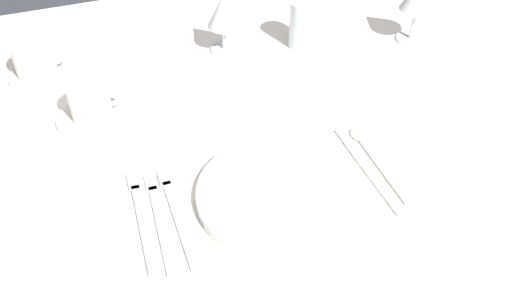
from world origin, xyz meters
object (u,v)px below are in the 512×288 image
(fork_outer, at_px, (176,212))
(coffee_cup_left, at_px, (35,59))
(fork_inner, at_px, (159,216))
(spoon_soup, at_px, (372,154))
(fork_salad, at_px, (141,215))
(wine_glass_right, at_px, (223,14))
(drink_tumbler, at_px, (303,27))
(dinner_plate, at_px, (280,194))
(dinner_knife, at_px, (369,170))
(coffee_cup_right, at_px, (91,101))

(fork_outer, relative_size, coffee_cup_left, 2.15)
(fork_inner, xyz_separation_m, spoon_soup, (0.39, 0.02, 0.00))
(fork_salad, height_order, wine_glass_right, wine_glass_right)
(fork_inner, bearing_deg, spoon_soup, 2.95)
(spoon_soup, relative_size, drink_tumbler, 1.87)
(spoon_soup, bearing_deg, coffee_cup_left, 140.76)
(fork_outer, xyz_separation_m, fork_inner, (-0.03, -0.00, 0.00))
(fork_inner, xyz_separation_m, wine_glass_right, (0.25, 0.44, 0.09))
(dinner_plate, relative_size, spoon_soup, 1.36)
(fork_salad, bearing_deg, coffee_cup_left, 105.60)
(dinner_plate, distance_m, spoon_soup, 0.20)
(fork_outer, bearing_deg, dinner_knife, -2.74)
(spoon_soup, xyz_separation_m, coffee_cup_left, (-0.55, 0.45, 0.04))
(dinner_plate, distance_m, coffee_cup_right, 0.41)
(fork_outer, xyz_separation_m, coffee_cup_left, (-0.18, 0.47, 0.04))
(coffee_cup_right, bearing_deg, fork_outer, -71.97)
(spoon_soup, bearing_deg, fork_outer, -176.94)
(fork_outer, distance_m, wine_glass_right, 0.50)
(dinner_plate, relative_size, wine_glass_right, 2.08)
(coffee_cup_left, relative_size, coffee_cup_right, 1.04)
(coffee_cup_right, xyz_separation_m, drink_tumbler, (0.48, 0.12, 0.00))
(dinner_plate, relative_size, fork_salad, 1.25)
(fork_salad, relative_size, wine_glass_right, 1.66)
(fork_inner, bearing_deg, dinner_knife, -2.41)
(wine_glass_right, bearing_deg, spoon_soup, -70.38)
(spoon_soup, height_order, wine_glass_right, wine_glass_right)
(dinner_plate, bearing_deg, coffee_cup_right, 130.45)
(fork_inner, relative_size, dinner_knife, 0.96)
(dinner_knife, bearing_deg, wine_glass_right, 105.30)
(fork_inner, distance_m, wine_glass_right, 0.51)
(spoon_soup, bearing_deg, fork_inner, -177.05)
(fork_salad, xyz_separation_m, drink_tumbler, (0.44, 0.39, 0.05))
(fork_inner, bearing_deg, coffee_cup_left, 108.23)
(dinner_knife, xyz_separation_m, drink_tumbler, (0.05, 0.42, 0.05))
(dinner_knife, bearing_deg, fork_outer, 177.26)
(dinner_plate, xyz_separation_m, fork_outer, (-0.17, 0.02, -0.01))
(spoon_soup, distance_m, coffee_cup_left, 0.71)
(spoon_soup, height_order, coffee_cup_left, coffee_cup_left)
(spoon_soup, distance_m, coffee_cup_right, 0.53)
(fork_outer, relative_size, fork_salad, 1.02)
(coffee_cup_right, bearing_deg, fork_salad, -82.23)
(fork_inner, bearing_deg, wine_glass_right, 60.94)
(spoon_soup, xyz_separation_m, drink_tumbler, (0.02, 0.38, 0.05))
(coffee_cup_right, bearing_deg, wine_glass_right, 26.72)
(dinner_plate, bearing_deg, coffee_cup_left, 125.68)
(wine_glass_right, height_order, drink_tumbler, wine_glass_right)
(fork_salad, distance_m, coffee_cup_right, 0.28)
(fork_salad, distance_m, spoon_soup, 0.42)
(dinner_knife, bearing_deg, drink_tumbler, 83.43)
(dinner_plate, xyz_separation_m, coffee_cup_left, (-0.35, 0.49, 0.04))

